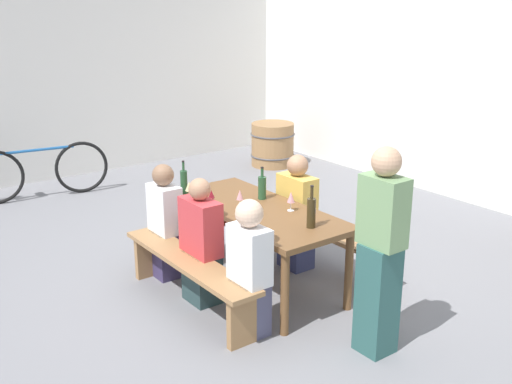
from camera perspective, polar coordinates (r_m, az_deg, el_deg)
ground_plane at (r=5.76m, az=0.00°, el=-8.56°), size 24.00×24.00×0.00m
back_wall at (r=8.03m, az=22.05°, el=9.62°), size 14.00×0.20×3.20m
side_wall at (r=9.35m, az=-17.62°, el=11.03°), size 0.20×7.83×3.20m
tasting_table at (r=5.50m, az=0.00°, el=-2.32°), size 1.83×0.81×0.75m
bench_near at (r=5.26m, az=-6.21°, el=-7.14°), size 1.73×0.30×0.45m
bench_far at (r=6.04m, az=5.38°, el=-3.78°), size 1.73×0.30×0.45m
wine_bottle_0 at (r=5.00m, az=5.13°, el=-1.86°), size 0.07×0.07×0.36m
wine_bottle_1 at (r=5.89m, az=-6.68°, el=0.99°), size 0.07×0.07×0.32m
wine_bottle_2 at (r=5.69m, az=0.57°, el=0.46°), size 0.08×0.08×0.31m
wine_glass_0 at (r=5.38m, az=3.24°, el=-0.53°), size 0.07×0.07×0.17m
wine_glass_1 at (r=5.53m, az=-4.14°, el=-0.27°), size 0.06×0.06×0.14m
wine_glass_2 at (r=5.48m, az=-1.50°, el=-0.33°), size 0.06×0.06×0.16m
wine_glass_3 at (r=5.71m, az=-6.19°, el=0.50°), size 0.07×0.07×0.17m
seated_guest_near_0 at (r=5.80m, az=-8.37°, el=-2.92°), size 0.34×0.24×1.10m
seated_guest_near_1 at (r=5.29m, az=-5.08°, el=-4.91°), size 0.41×0.24×1.11m
seated_guest_near_2 at (r=4.76m, az=-0.61°, el=-7.29°), size 0.35×0.24×1.11m
seated_guest_far_0 at (r=5.94m, az=3.77°, el=-2.15°), size 0.40×0.24×1.13m
standing_host at (r=4.53m, az=11.41°, el=-5.73°), size 0.33×0.24×1.57m
wine_barrel at (r=9.68m, az=1.54°, el=4.42°), size 0.69×0.69×0.67m
parked_bicycle_0 at (r=8.53m, az=-19.44°, el=1.84°), size 0.36×1.77×0.90m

